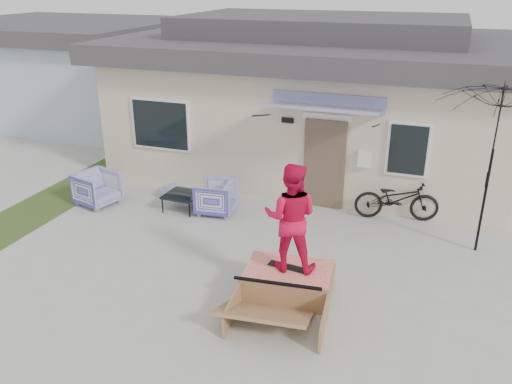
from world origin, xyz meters
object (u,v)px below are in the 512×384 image
(skateboard, at_px, (289,267))
(patio_umbrella, at_px, (490,167))
(coffee_table, at_px, (183,202))
(bicycle, at_px, (397,195))
(skater, at_px, (291,216))
(armchair_right, at_px, (216,195))
(loveseat, at_px, (188,189))
(armchair_left, at_px, (97,187))
(skate_ramp, at_px, (289,282))

(skateboard, bearing_deg, patio_umbrella, 47.09)
(coffee_table, bearing_deg, bicycle, 13.69)
(coffee_table, height_order, skateboard, skateboard)
(coffee_table, relative_size, skater, 0.42)
(skater, bearing_deg, armchair_right, -53.57)
(bicycle, relative_size, skater, 0.99)
(loveseat, height_order, patio_umbrella, patio_umbrella)
(patio_umbrella, bearing_deg, armchair_left, -175.79)
(loveseat, relative_size, coffee_table, 1.67)
(coffee_table, height_order, skate_ramp, skate_ramp)
(bicycle, bearing_deg, armchair_left, 91.31)
(bicycle, bearing_deg, coffee_table, 91.91)
(armchair_left, bearing_deg, patio_umbrella, -70.87)
(coffee_table, distance_m, skate_ramp, 4.19)
(loveseat, xyz_separation_m, armchair_right, (0.96, -0.48, 0.17))
(loveseat, distance_m, skateboard, 4.65)
(armchair_right, xyz_separation_m, skater, (2.51, -2.60, 1.03))
(patio_umbrella, relative_size, skate_ramp, 1.23)
(armchair_left, height_order, armchair_right, armchair_left)
(coffee_table, bearing_deg, patio_umbrella, 1.80)
(loveseat, distance_m, coffee_table, 0.60)
(armchair_right, bearing_deg, patio_umbrella, 84.79)
(loveseat, bearing_deg, skater, 142.85)
(armchair_left, xyz_separation_m, bicycle, (6.73, 1.56, 0.14))
(armchair_left, relative_size, armchair_right, 1.04)
(skateboard, bearing_deg, armchair_left, 164.30)
(armchair_left, bearing_deg, armchair_right, -64.81)
(armchair_left, height_order, bicycle, bicycle)
(armchair_left, height_order, skateboard, armchair_left)
(coffee_table, xyz_separation_m, bicycle, (4.71, 1.15, 0.40))
(skateboard, height_order, skater, skater)
(armchair_right, height_order, skate_ramp, armchair_right)
(bicycle, distance_m, skateboard, 3.90)
(loveseat, relative_size, skater, 0.70)
(skater, bearing_deg, skateboard, 180.00)
(coffee_table, relative_size, bicycle, 0.42)
(armchair_left, xyz_separation_m, armchair_right, (2.82, 0.51, -0.02))
(armchair_right, xyz_separation_m, bicycle, (3.90, 1.05, 0.16))
(patio_umbrella, bearing_deg, bicycle, 150.46)
(loveseat, height_order, skater, skater)
(armchair_left, bearing_deg, skateboard, -96.41)
(armchair_left, height_order, skater, skater)
(loveseat, distance_m, armchair_right, 1.09)
(loveseat, height_order, bicycle, bicycle)
(bicycle, bearing_deg, loveseat, 84.88)
(skate_ramp, xyz_separation_m, skater, (-0.01, 0.05, 1.21))
(skater, bearing_deg, bicycle, -118.51)
(armchair_right, height_order, coffee_table, armchair_right)
(skateboard, xyz_separation_m, skater, (0.00, 0.00, 0.95))
(armchair_right, distance_m, patio_umbrella, 5.73)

